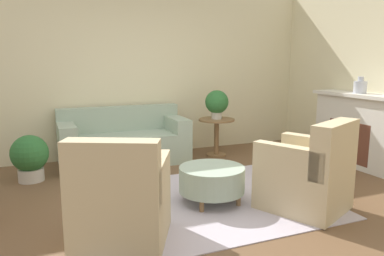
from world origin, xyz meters
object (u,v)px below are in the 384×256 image
potted_plant_floor (30,156)px  armchair_left (121,203)px  potted_plant_on_side_table (217,103)px  side_table (216,130)px  couch (124,142)px  vase_mantel_near (360,87)px  ottoman_table (212,179)px  armchair_right (309,176)px

potted_plant_floor → armchair_left: bearing=-71.2°
potted_plant_on_side_table → side_table: bearing=0.0°
couch → side_table: couch is taller
vase_mantel_near → couch: bearing=154.7°
vase_mantel_near → potted_plant_on_side_table: (-1.68, 1.33, -0.30)m
couch → vase_mantel_near: 3.64m
couch → ottoman_table: couch is taller
side_table → potted_plant_floor: side_table is taller
couch → potted_plant_on_side_table: (1.51, -0.18, 0.57)m
side_table → vase_mantel_near: (1.68, -1.33, 0.76)m
armchair_right → potted_plant_floor: armchair_right is taller
couch → potted_plant_on_side_table: bearing=-6.8°
ottoman_table → potted_plant_floor: (-1.88, 1.60, 0.07)m
armchair_left → side_table: size_ratio=1.69×
armchair_left → armchair_right: (1.99, 0.00, 0.00)m
potted_plant_floor → side_table: bearing=5.2°
couch → potted_plant_floor: bearing=-161.7°
ottoman_table → side_table: bearing=62.4°
armchair_left → side_table: (2.11, 2.45, 0.06)m
side_table → potted_plant_on_side_table: size_ratio=1.32×
vase_mantel_near → potted_plant_on_side_table: size_ratio=0.52×
armchair_left → armchair_right: same height
ottoman_table → potted_plant_on_side_table: potted_plant_on_side_table is taller
armchair_right → ottoman_table: 1.04m
ottoman_table → potted_plant_floor: bearing=139.6°
armchair_left → side_table: 3.23m
ottoman_table → potted_plant_on_side_table: bearing=62.4°
side_table → couch: bearing=173.2°
armchair_left → vase_mantel_near: vase_mantel_near is taller
side_table → potted_plant_floor: bearing=-174.8°
armchair_left → potted_plant_on_side_table: (2.11, 2.45, 0.51)m
couch → vase_mantel_near: vase_mantel_near is taller
armchair_right → vase_mantel_near: bearing=31.7°
side_table → potted_plant_on_side_table: (0.00, 0.00, 0.46)m
side_table → ottoman_table: bearing=-117.6°
armchair_right → side_table: size_ratio=1.69×
ottoman_table → side_table: size_ratio=1.17×
couch → vase_mantel_near: (3.20, -1.51, 0.87)m
couch → ottoman_table: bearing=-75.2°
ottoman_table → potted_plant_on_side_table: size_ratio=1.55×
armchair_left → potted_plant_floor: armchair_left is taller
potted_plant_floor → vase_mantel_near: bearing=-13.3°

